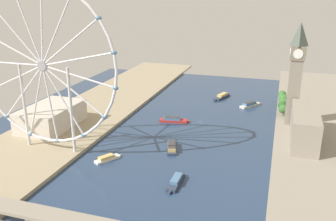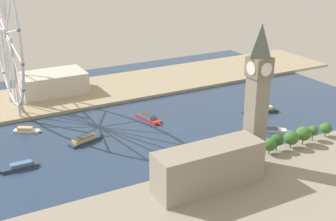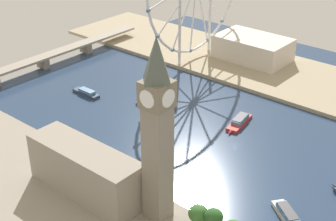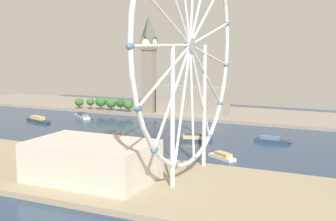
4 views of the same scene
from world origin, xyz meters
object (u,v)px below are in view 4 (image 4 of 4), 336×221
(tour_boat_0, at_px, (222,156))
(tour_boat_5, at_px, (110,135))
(ferris_wheel, at_px, (190,46))
(clock_tower, at_px, (149,62))
(tour_boat_4, at_px, (82,116))
(riverside_hall, at_px, (91,161))
(tour_boat_2, at_px, (195,138))
(tour_boat_1, at_px, (39,120))
(parliament_block, at_px, (193,100))
(tour_boat_3, at_px, (272,140))

(tour_boat_0, xyz_separation_m, tour_boat_5, (-24.61, -100.88, 0.38))
(ferris_wheel, height_order, tour_boat_0, ferris_wheel)
(clock_tower, xyz_separation_m, ferris_wheel, (191.68, 123.54, 18.55))
(ferris_wheel, xyz_separation_m, tour_boat_0, (-52.50, 1.41, -71.00))
(clock_tower, distance_m, tour_boat_4, 86.07)
(clock_tower, height_order, tour_boat_4, clock_tower)
(riverside_hall, height_order, tour_boat_0, riverside_hall)
(clock_tower, bearing_deg, ferris_wheel, 32.80)
(clock_tower, xyz_separation_m, tour_boat_2, (96.64, 88.85, -52.00))
(riverside_hall, bearing_deg, tour_boat_1, -131.94)
(parliament_block, bearing_deg, tour_boat_2, 22.74)
(riverside_hall, height_order, tour_boat_5, riverside_hall)
(tour_boat_0, bearing_deg, tour_boat_3, -74.89)
(tour_boat_0, xyz_separation_m, tour_boat_2, (-42.54, -36.11, 0.44))
(tour_boat_1, bearing_deg, tour_boat_4, 76.65)
(tour_boat_0, bearing_deg, tour_boat_2, -17.80)
(tour_boat_1, xyz_separation_m, tour_boat_2, (15.22, 164.42, 0.05))
(riverside_hall, xyz_separation_m, tour_boat_0, (-82.01, 45.00, -11.55))
(tour_boat_2, height_order, tour_boat_5, tour_boat_5)
(clock_tower, xyz_separation_m, riverside_hall, (221.18, 79.95, -40.90))
(parliament_block, height_order, ferris_wheel, ferris_wheel)
(parliament_block, distance_m, tour_boat_3, 133.41)
(clock_tower, distance_m, tour_boat_3, 171.16)
(tour_boat_2, xyz_separation_m, tour_boat_4, (-52.81, -141.48, -0.12))
(clock_tower, bearing_deg, riverside_hall, 19.87)
(parliament_block, xyz_separation_m, tour_boat_5, (125.06, -19.87, -14.77))
(tour_boat_2, bearing_deg, ferris_wheel, 92.01)
(clock_tower, distance_m, tour_boat_2, 141.20)
(parliament_block, bearing_deg, ferris_wheel, 21.49)
(clock_tower, bearing_deg, tour_boat_0, 41.92)
(parliament_block, xyz_separation_m, tour_boat_1, (91.91, -119.52, -14.76))
(tour_boat_4, height_order, tour_boat_5, tour_boat_5)
(riverside_hall, distance_m, tour_boat_3, 158.36)
(tour_boat_5, bearing_deg, tour_boat_4, 37.67)
(tour_boat_0, distance_m, tour_boat_4, 201.57)
(clock_tower, relative_size, parliament_block, 1.37)
(riverside_hall, bearing_deg, tour_boat_3, 156.17)
(riverside_hall, bearing_deg, ferris_wheel, 124.09)
(clock_tower, xyz_separation_m, tour_boat_4, (43.83, -52.64, -52.12))
(clock_tower, distance_m, riverside_hall, 238.72)
(clock_tower, bearing_deg, tour_boat_5, 11.87)
(clock_tower, distance_m, tour_boat_1, 122.68)
(tour_boat_3, xyz_separation_m, tour_boat_4, (-32.88, -196.42, 0.22))
(tour_boat_4, relative_size, tour_boat_5, 0.89)
(tour_boat_1, height_order, tour_boat_4, tour_boat_1)
(ferris_wheel, bearing_deg, tour_boat_1, -118.97)
(clock_tower, height_order, tour_boat_3, clock_tower)
(tour_boat_3, xyz_separation_m, tour_boat_5, (37.86, -119.70, 0.28))
(tour_boat_0, bearing_deg, tour_boat_5, 18.17)
(tour_boat_2, xyz_separation_m, tour_boat_5, (17.93, -64.77, -0.06))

